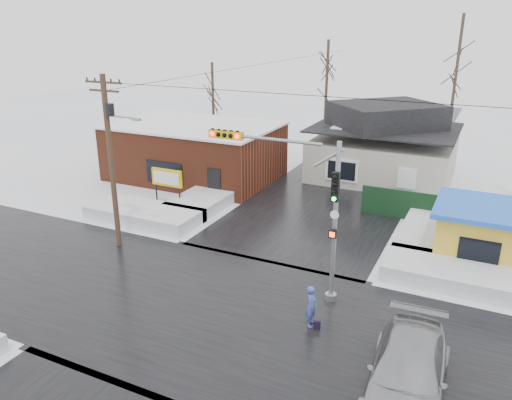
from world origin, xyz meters
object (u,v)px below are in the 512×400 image
at_px(marquee_sign, 167,179).
at_px(utility_pole, 111,153).
at_px(pedestrian, 312,307).
at_px(car, 408,373).
at_px(traffic_signal, 299,196).
at_px(kiosk, 481,233).

bearing_deg(marquee_sign, utility_pole, -79.87).
bearing_deg(pedestrian, utility_pole, 72.75).
distance_m(utility_pole, car, 17.22).
bearing_deg(car, pedestrian, 146.69).
relative_size(pedestrian, car, 0.29).
distance_m(traffic_signal, kiosk, 10.43).
relative_size(utility_pole, car, 1.53).
height_order(traffic_signal, kiosk, traffic_signal).
height_order(traffic_signal, marquee_sign, traffic_signal).
distance_m(traffic_signal, utility_pole, 10.39).
relative_size(marquee_sign, pedestrian, 1.48).
distance_m(utility_pole, kiosk, 18.95).
bearing_deg(marquee_sign, traffic_signal, -29.72).
bearing_deg(marquee_sign, car, -33.18).
xyz_separation_m(utility_pole, marquee_sign, (-1.07, 5.99, -3.19)).
height_order(kiosk, pedestrian, kiosk).
bearing_deg(car, traffic_signal, 137.68).
distance_m(marquee_sign, kiosk, 18.51).
distance_m(marquee_sign, car, 20.29).
bearing_deg(car, kiosk, 79.65).
bearing_deg(kiosk, traffic_signal, -135.16).
distance_m(traffic_signal, marquee_sign, 13.42).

